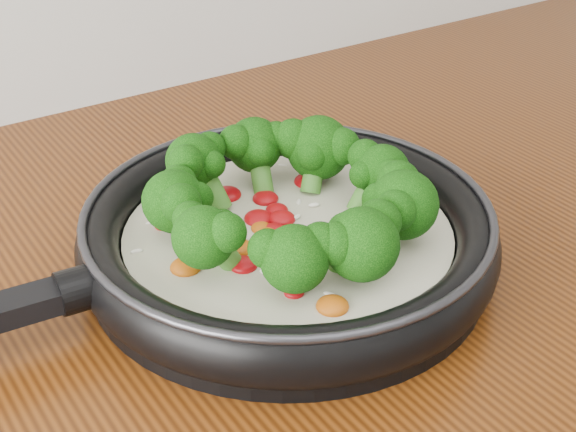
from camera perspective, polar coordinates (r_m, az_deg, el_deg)
skillet at (r=0.68m, az=-0.13°, el=-0.96°), size 0.56×0.38×0.10m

